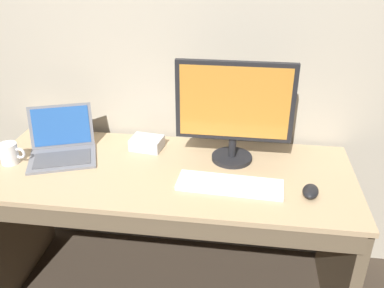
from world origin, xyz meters
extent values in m
plane|color=#382D23|center=(0.00, 0.00, 0.00)|extent=(14.00, 14.00, 0.00)
cube|color=tan|center=(0.00, 0.00, 0.72)|extent=(1.70, 0.68, 0.02)
cube|color=brown|center=(-0.83, 0.00, 0.35)|extent=(0.05, 0.63, 0.71)
cube|color=brown|center=(0.83, 0.00, 0.35)|extent=(0.05, 0.63, 0.71)
cube|color=brown|center=(0.00, -0.33, 0.67)|extent=(1.63, 0.02, 0.08)
cube|color=slate|center=(-0.51, 0.02, 0.74)|extent=(0.37, 0.33, 0.01)
cube|color=#505054|center=(-0.51, 0.01, 0.75)|extent=(0.30, 0.23, 0.00)
cube|color=slate|center=(-0.56, 0.16, 0.85)|extent=(0.31, 0.16, 0.21)
cube|color=#28569E|center=(-0.56, 0.15, 0.85)|extent=(0.27, 0.14, 0.18)
cylinder|color=black|center=(0.29, 0.14, 0.74)|extent=(0.19, 0.19, 0.02)
cylinder|color=black|center=(0.29, 0.14, 0.80)|extent=(0.04, 0.04, 0.10)
cube|color=black|center=(0.29, 0.12, 1.04)|extent=(0.53, 0.03, 0.37)
cube|color=#C67F2D|center=(0.29, 0.11, 1.04)|extent=(0.49, 0.00, 0.33)
cube|color=white|center=(0.29, -0.11, 0.74)|extent=(0.46, 0.17, 0.02)
cube|color=silver|center=(0.29, -0.11, 0.76)|extent=(0.43, 0.14, 0.00)
ellipsoid|color=black|center=(0.63, -0.12, 0.75)|extent=(0.09, 0.12, 0.04)
cube|color=silver|center=(-0.14, 0.19, 0.76)|extent=(0.17, 0.14, 0.06)
cylinder|color=white|center=(-0.75, -0.04, 0.78)|extent=(0.08, 0.08, 0.10)
torus|color=white|center=(-0.69, -0.04, 0.79)|extent=(0.06, 0.01, 0.06)
camera|label=1|loc=(0.34, -1.59, 1.70)|focal=38.28mm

